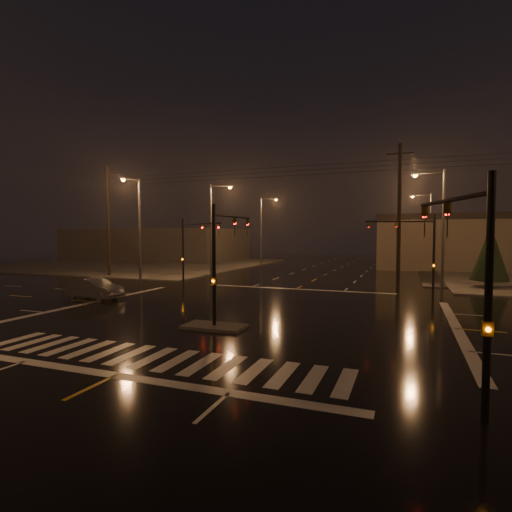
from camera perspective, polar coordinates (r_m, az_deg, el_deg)
name	(u,v)px	position (r m, az deg, el deg)	size (l,w,h in m)	color
ground	(246,313)	(23.32, -1.49, -8.15)	(140.00, 140.00, 0.00)	black
sidewalk_nw	(140,264)	(64.30, -16.23, -1.09)	(36.00, 36.00, 0.12)	#47453F
median_island	(214,327)	(19.75, -5.97, -9.99)	(3.00, 1.60, 0.15)	#47453F
crosswalk	(153,357)	(15.62, -14.52, -13.86)	(15.00, 2.60, 0.01)	beige
stop_bar_near	(116,375)	(14.11, -19.40, -15.78)	(16.00, 0.50, 0.01)	beige
stop_bar_far	(296,289)	(33.62, 5.67, -4.71)	(16.00, 0.50, 0.01)	beige
commercial_block	(158,244)	(76.82, -13.85, 1.64)	(30.00, 18.00, 5.60)	#423C3A
signal_mast_median	(222,250)	(20.09, -4.83, 0.83)	(0.25, 4.59, 6.00)	black
signal_mast_ne	(419,245)	(31.32, 22.30, 1.46)	(4.84, 1.86, 6.00)	black
signal_mast_nw	(191,243)	(36.21, -9.34, 1.83)	(4.84, 1.86, 6.00)	black
signal_mast_se	(471,266)	(11.55, 28.41, -1.33)	(1.55, 3.87, 6.00)	black
streetlight_1	(213,223)	(43.94, -6.10, 4.67)	(2.77, 0.32, 10.00)	#38383A
streetlight_2	(263,226)	(58.65, 1.02, 4.26)	(2.77, 0.32, 10.00)	#38383A
streetlight_3	(439,220)	(37.27, 24.74, 4.72)	(2.77, 0.32, 10.00)	#38383A
streetlight_4	(428,225)	(57.23, 23.38, 4.05)	(2.77, 0.32, 10.00)	#38383A
streetlight_5	(137,222)	(40.72, -16.58, 4.70)	(0.32, 2.77, 10.00)	#38383A
utility_pole_0	(108,220)	(46.71, -20.35, 4.80)	(2.20, 0.32, 12.00)	black
utility_pole_1	(399,216)	(35.21, 19.77, 5.46)	(2.20, 0.32, 12.00)	black
conifer_0	(490,253)	(38.74, 30.43, 0.40)	(2.98, 2.98, 5.36)	black
car_crossing	(94,288)	(30.63, -22.11, -4.29)	(1.56, 4.48, 1.48)	#53545A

